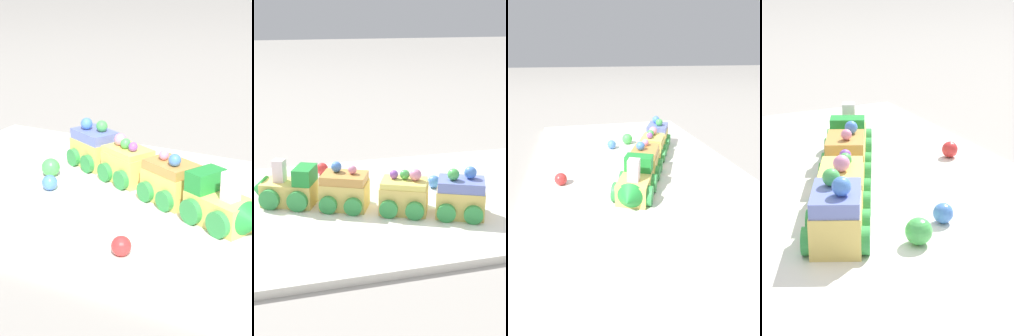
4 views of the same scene
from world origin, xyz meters
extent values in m
plane|color=gray|center=(0.00, 0.00, 0.00)|extent=(10.00, 10.00, 0.00)
cube|color=white|center=(0.00, 0.00, 0.01)|extent=(0.80, 0.45, 0.01)
cube|color=#EACC66|center=(0.13, -0.03, 0.03)|extent=(0.10, 0.08, 0.04)
cube|color=green|center=(0.10, -0.02, 0.06)|extent=(0.05, 0.06, 0.03)
cone|color=green|center=(0.17, -0.05, 0.03)|extent=(0.04, 0.05, 0.05)
cube|color=white|center=(0.14, -0.03, 0.06)|extent=(0.02, 0.02, 0.02)
cube|color=white|center=(0.14, -0.03, 0.08)|extent=(0.02, 0.02, 0.02)
cylinder|color=green|center=(0.13, -0.06, 0.03)|extent=(0.03, 0.02, 0.03)
cylinder|color=green|center=(0.16, -0.01, 0.03)|extent=(0.03, 0.02, 0.03)
cylinder|color=green|center=(0.09, -0.04, 0.03)|extent=(0.03, 0.02, 0.03)
cylinder|color=green|center=(0.12, 0.01, 0.03)|extent=(0.03, 0.02, 0.03)
cube|color=#EACC66|center=(0.04, 0.01, 0.03)|extent=(0.09, 0.08, 0.04)
cube|color=#CC9347|center=(0.04, 0.01, 0.06)|extent=(0.09, 0.07, 0.01)
sphere|color=pink|center=(0.03, 0.02, 0.08)|extent=(0.02, 0.02, 0.01)
sphere|color=#4C84E0|center=(0.05, 0.00, 0.08)|extent=(0.02, 0.02, 0.02)
cylinder|color=green|center=(0.05, -0.02, 0.03)|extent=(0.03, 0.02, 0.03)
cylinder|color=green|center=(0.07, 0.03, 0.03)|extent=(0.03, 0.02, 0.03)
cylinder|color=green|center=(0.01, -0.01, 0.03)|extent=(0.03, 0.02, 0.03)
cylinder|color=green|center=(0.03, 0.05, 0.03)|extent=(0.03, 0.02, 0.03)
cube|color=#EACC66|center=(-0.05, 0.05, 0.03)|extent=(0.09, 0.08, 0.04)
cube|color=#EFE066|center=(-0.05, 0.05, 0.06)|extent=(0.09, 0.07, 0.01)
sphere|color=pink|center=(-0.06, 0.06, 0.07)|extent=(0.03, 0.03, 0.02)
sphere|color=#4CBC56|center=(-0.05, 0.05, 0.07)|extent=(0.02, 0.02, 0.02)
sphere|color=#9956C6|center=(-0.03, 0.04, 0.07)|extent=(0.02, 0.02, 0.01)
cylinder|color=green|center=(-0.04, 0.02, 0.03)|extent=(0.03, 0.02, 0.03)
cylinder|color=green|center=(-0.02, 0.07, 0.03)|extent=(0.03, 0.02, 0.03)
cylinder|color=green|center=(-0.08, 0.04, 0.03)|extent=(0.03, 0.02, 0.03)
cylinder|color=green|center=(-0.05, 0.09, 0.03)|extent=(0.03, 0.02, 0.03)
cube|color=#EACC66|center=(-0.13, 0.09, 0.03)|extent=(0.09, 0.08, 0.04)
cube|color=#6B7AC6|center=(-0.13, 0.09, 0.06)|extent=(0.09, 0.07, 0.02)
sphere|color=#4C84E0|center=(-0.14, 0.09, 0.08)|extent=(0.03, 0.03, 0.02)
sphere|color=#4CBC56|center=(-0.12, 0.09, 0.08)|extent=(0.02, 0.02, 0.02)
cylinder|color=green|center=(-0.12, 0.06, 0.03)|extent=(0.03, 0.02, 0.03)
cylinder|color=green|center=(-0.10, 0.11, 0.03)|extent=(0.03, 0.02, 0.03)
cylinder|color=green|center=(-0.16, 0.07, 0.03)|extent=(0.03, 0.02, 0.03)
cylinder|color=green|center=(-0.14, 0.13, 0.03)|extent=(0.03, 0.02, 0.03)
sphere|color=red|center=(0.05, -0.16, 0.02)|extent=(0.02, 0.02, 0.02)
sphere|color=#4C84E0|center=(-0.13, -0.03, 0.02)|extent=(0.02, 0.02, 0.02)
sphere|color=#4CBC56|center=(-0.17, 0.02, 0.03)|extent=(0.03, 0.03, 0.03)
camera|label=1|loc=(0.32, -0.66, 0.33)|focal=60.00mm
camera|label=2|loc=(0.17, 0.71, 0.32)|focal=50.00mm
camera|label=3|loc=(0.52, -0.12, 0.25)|focal=28.00mm
camera|label=4|loc=(-0.62, 0.27, 0.29)|focal=60.00mm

